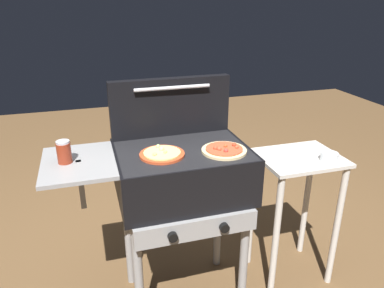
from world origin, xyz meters
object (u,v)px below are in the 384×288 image
at_px(pizza_cheese, 162,154).
at_px(pizza_pepperoni, 224,150).
at_px(sauce_jar, 64,152).
at_px(grill, 180,176).
at_px(topping_bowl_near, 329,157).
at_px(prep_table, 295,193).

bearing_deg(pizza_cheese, pizza_pepperoni, -7.98).
distance_m(pizza_pepperoni, sauce_jar, 0.72).
relative_size(grill, topping_bowl_near, 10.48).
bearing_deg(topping_bowl_near, grill, 173.40).
bearing_deg(grill, pizza_pepperoni, -23.56).
bearing_deg(topping_bowl_near, sauce_jar, 175.94).
bearing_deg(pizza_cheese, topping_bowl_near, -3.02).
xyz_separation_m(grill, pizza_pepperoni, (0.20, -0.09, 0.15)).
relative_size(grill, prep_table, 1.23).
relative_size(grill, sauce_jar, 9.41).
bearing_deg(prep_table, sauce_jar, -179.87).
height_order(pizza_cheese, sauce_jar, sauce_jar).
bearing_deg(topping_bowl_near, pizza_cheese, 176.98).
relative_size(pizza_cheese, prep_table, 0.27).
distance_m(grill, prep_table, 0.70).
distance_m(pizza_cheese, prep_table, 0.85).
xyz_separation_m(pizza_pepperoni, prep_table, (0.48, 0.09, -0.36)).
bearing_deg(prep_table, grill, -179.63).
xyz_separation_m(grill, sauce_jar, (-0.52, 0.00, 0.19)).
bearing_deg(pizza_pepperoni, sauce_jar, 173.07).
height_order(grill, topping_bowl_near, grill).
bearing_deg(pizza_cheese, grill, 25.11).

